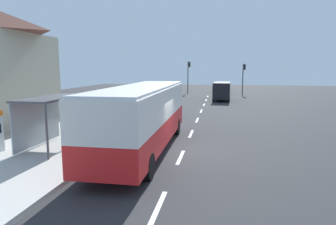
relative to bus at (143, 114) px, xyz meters
name	(u,v)px	position (x,y,z in m)	size (l,w,h in m)	color
ground_plane	(199,111)	(1.71, 14.21, -1.86)	(56.00, 92.00, 0.04)	#2D2D30
sidewalk_platform	(77,135)	(-4.69, 2.21, -1.75)	(6.20, 30.00, 0.18)	beige
lane_stripe_seg_0	(158,207)	(1.96, -5.79, -1.84)	(0.16, 2.20, 0.01)	silver
lane_stripe_seg_1	(181,157)	(1.96, -0.79, -1.84)	(0.16, 2.20, 0.01)	silver
lane_stripe_seg_2	(191,134)	(1.96, 4.21, -1.84)	(0.16, 2.20, 0.01)	silver
lane_stripe_seg_3	(197,120)	(1.96, 9.21, -1.84)	(0.16, 2.20, 0.01)	silver
lane_stripe_seg_4	(201,111)	(1.96, 14.21, -1.84)	(0.16, 2.20, 0.01)	silver
lane_stripe_seg_5	(204,105)	(1.96, 19.21, -1.84)	(0.16, 2.20, 0.01)	silver
lane_stripe_seg_6	(206,100)	(1.96, 24.21, -1.84)	(0.16, 2.20, 0.01)	silver
lane_stripe_seg_7	(208,96)	(1.96, 29.21, -1.84)	(0.16, 2.20, 0.01)	silver
bus	(143,114)	(0.00, 0.00, 0.00)	(2.59, 11.02, 3.21)	red
white_van	(222,90)	(3.91, 24.18, -0.50)	(2.24, 5.29, 2.30)	black
sedan_near	(222,89)	(4.01, 34.27, -1.05)	(2.04, 4.49, 1.52)	black
sedan_far	(222,86)	(4.01, 41.84, -1.05)	(1.98, 4.47, 1.52)	navy
recycling_bin_yellow	(105,131)	(-2.49, 1.26, -1.19)	(0.52, 0.52, 0.95)	yellow
recycling_bin_orange	(110,128)	(-2.49, 1.96, -1.19)	(0.52, 0.52, 0.95)	orange
traffic_light_near_side	(244,74)	(7.21, 33.40, 1.32)	(0.49, 0.28, 4.73)	#2D2D2D
traffic_light_far_side	(189,72)	(-1.39, 34.20, 1.56)	(0.49, 0.28, 5.13)	#2D2D2D
bus_shelter	(46,109)	(-4.70, -0.72, 0.25)	(1.80, 4.00, 2.50)	#4C4C51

